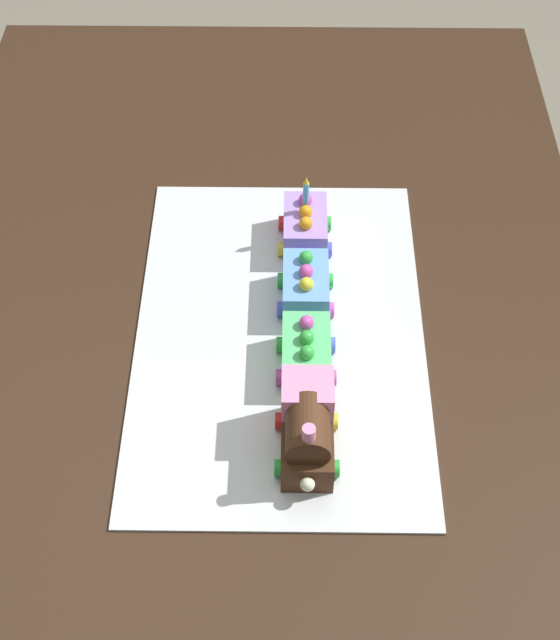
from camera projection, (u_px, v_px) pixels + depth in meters
ground_plane at (262, 535)px, 1.88m from camera, size 8.00×8.00×0.00m
dining_table at (256, 347)px, 1.39m from camera, size 1.40×1.00×0.74m
cake_board at (280, 335)px, 1.27m from camera, size 0.60×0.40×0.00m
cake_locomotive at (307, 428)px, 1.11m from camera, size 0.14×0.08×0.12m
cake_car_caboose_mint_green at (306, 353)px, 1.21m from camera, size 0.10×0.08×0.07m
cake_car_hopper_sky_blue at (306, 286)px, 1.28m from camera, size 0.10×0.08×0.07m
cake_car_gondola_lavender at (305, 227)px, 1.36m from camera, size 0.10×0.08×0.07m
birthday_candle at (306, 190)px, 1.31m from camera, size 0.01×0.01×0.05m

